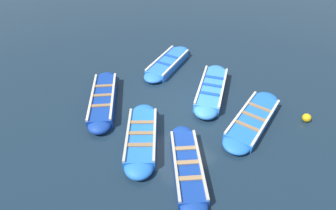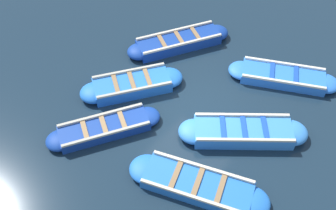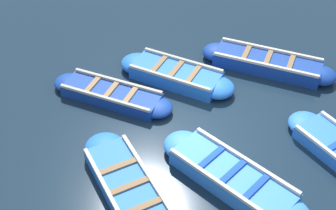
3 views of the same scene
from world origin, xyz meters
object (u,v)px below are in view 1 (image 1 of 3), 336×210
object	(u,v)px
boat_mid_row	(168,63)
boat_near_quay	(211,89)
boat_tucked	(103,99)
boat_stern_in	(187,166)
boat_end_of_row	(253,120)
buoy_orange_near	(307,118)
boat_broadside	(142,137)

from	to	relation	value
boat_mid_row	boat_near_quay	bearing A→B (deg)	-174.38
boat_mid_row	boat_tucked	bearing A→B (deg)	103.30
boat_stern_in	boat_near_quay	bearing A→B (deg)	-51.93
boat_end_of_row	buoy_orange_near	xyz separation A→B (m)	(-1.04, -1.69, -0.00)
boat_mid_row	boat_end_of_row	distance (m)	4.95
boat_stern_in	boat_end_of_row	size ratio (longest dim) A/B	0.85
boat_stern_in	buoy_orange_near	world-z (taller)	boat_stern_in
boat_broadside	boat_near_quay	bearing A→B (deg)	-79.28
boat_mid_row	buoy_orange_near	size ratio (longest dim) A/B	11.43
boat_near_quay	buoy_orange_near	world-z (taller)	boat_near_quay
buoy_orange_near	boat_end_of_row	bearing A→B (deg)	58.55
boat_broadside	boat_mid_row	bearing A→B (deg)	-44.71
boat_broadside	boat_stern_in	world-z (taller)	boat_broadside
boat_end_of_row	boat_mid_row	bearing A→B (deg)	3.70
boat_near_quay	boat_broadside	bearing A→B (deg)	100.72
boat_stern_in	boat_mid_row	size ratio (longest dim) A/B	0.93
boat_tucked	boat_end_of_row	bearing A→B (deg)	-135.68
boat_tucked	buoy_orange_near	world-z (taller)	boat_tucked
boat_tucked	boat_broadside	bearing A→B (deg)	-175.03
boat_mid_row	boat_end_of_row	xyz separation A→B (m)	(-4.94, -0.32, -0.01)
boat_broadside	buoy_orange_near	distance (m)	6.00
boat_broadside	buoy_orange_near	bearing A→B (deg)	-114.71
boat_tucked	boat_mid_row	size ratio (longest dim) A/B	1.04
boat_broadside	boat_stern_in	bearing A→B (deg)	-161.91
boat_broadside	boat_tucked	world-z (taller)	boat_broadside
boat_near_quay	buoy_orange_near	size ratio (longest dim) A/B	11.01
boat_broadside	boat_tucked	bearing A→B (deg)	4.97
boat_broadside	boat_near_quay	distance (m)	3.77
boat_stern_in	boat_near_quay	distance (m)	3.98
boat_tucked	boat_end_of_row	size ratio (longest dim) A/B	0.96
boat_mid_row	buoy_orange_near	xyz separation A→B (m)	(-5.98, -2.01, -0.01)
boat_mid_row	boat_broadside	bearing A→B (deg)	135.29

